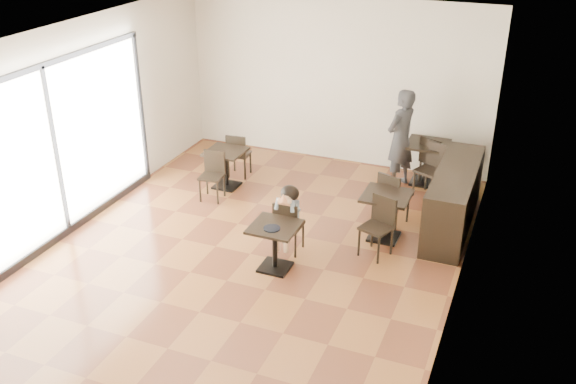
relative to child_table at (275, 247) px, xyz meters
The scene contains 23 objects.
floor 0.65m from the child_table, 155.74° to the left, with size 6.00×8.00×0.01m, color brown.
ceiling 2.90m from the child_table, 155.74° to the left, with size 6.00×8.00×0.01m, color white.
wall_back 4.43m from the child_table, 96.76° to the left, with size 6.00×0.01×3.20m, color silver.
wall_front 4.01m from the child_table, 97.56° to the right, with size 6.00×0.01×3.20m, color silver.
wall_left 3.72m from the child_table, behind, with size 0.01×8.00×3.20m, color silver.
wall_right 2.80m from the child_table, ahead, with size 0.01×8.00×3.20m, color silver.
storefront_window 3.64m from the child_table, behind, with size 0.04×4.50×2.60m, color white.
child_table is the anchor object (origin of this frame).
child_chair 0.55m from the child_table, 90.00° to the left, with size 0.38×0.38×0.84m, color black, non-canonical shape.
child 0.58m from the child_table, 90.00° to the left, with size 0.38×0.53×1.06m, color slate, non-canonical shape.
plate 0.37m from the child_table, 90.00° to the right, with size 0.24×0.24×0.01m, color black.
pizza_slice 0.67m from the child_table, 90.00° to the left, with size 0.25×0.19×0.06m, color tan, non-canonical shape.
adult_patron 3.64m from the child_table, 74.28° to the left, with size 0.66×0.43×1.81m, color #36363B.
cafe_table_mid 1.91m from the child_table, 49.58° to the left, with size 0.71×0.71×0.75m, color black, non-canonical shape.
cafe_table_left 2.92m from the child_table, 130.59° to the left, with size 0.67×0.67×0.71m, color black, non-canonical shape.
cafe_table_back 3.99m from the child_table, 69.07° to the left, with size 0.75×0.75×0.79m, color black, non-canonical shape.
chair_mid_a 2.35m from the child_table, 58.30° to the left, with size 0.41×0.41×0.91m, color black, non-canonical shape.
chair_mid_b 1.53m from the child_table, 36.10° to the left, with size 0.41×0.41×0.91m, color black, non-canonical shape.
chair_left_a 3.36m from the child_table, 124.47° to the left, with size 0.38×0.38×0.85m, color black, non-canonical shape.
chair_left_b 2.53m from the child_table, 138.71° to the left, with size 0.38×0.38×0.85m, color black, non-canonical shape.
chair_back_a 4.05m from the child_table, 66.95° to the left, with size 0.43×0.43×0.95m, color black, non-canonical shape.
chair_back_b 3.58m from the child_table, 63.73° to the left, with size 0.43×0.43×0.95m, color black, non-canonical shape.
service_counter 3.10m from the child_table, 46.00° to the left, with size 0.60×2.40×1.00m, color black.
Camera 1 is at (3.61, -7.45, 5.03)m, focal length 40.00 mm.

